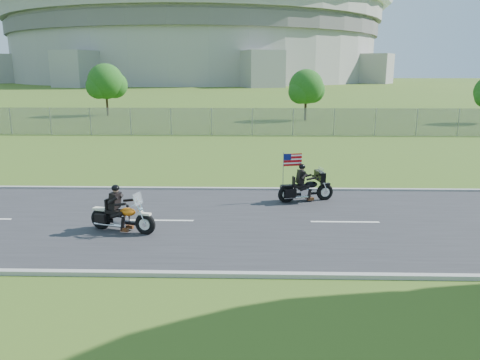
{
  "coord_description": "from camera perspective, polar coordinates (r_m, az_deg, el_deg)",
  "views": [
    {
      "loc": [
        0.98,
        -14.39,
        4.89
      ],
      "look_at": [
        0.62,
        0.0,
        1.41
      ],
      "focal_mm": 35.0,
      "sensor_mm": 36.0,
      "label": 1
    }
  ],
  "objects": [
    {
      "name": "motorcycle_lead",
      "position": [
        14.61,
        -14.26,
        -4.43
      ],
      "size": [
        2.16,
        0.95,
        1.49
      ],
      "rotation": [
        0.0,
        0.0,
        -0.29
      ],
      "color": "black",
      "rests_on": "ground"
    },
    {
      "name": "curb_north",
      "position": [
        19.09,
        -1.54,
        -1.11
      ],
      "size": [
        120.0,
        0.18,
        0.12
      ],
      "primitive_type": "cube",
      "color": "#9E9B93",
      "rests_on": "ground"
    },
    {
      "name": "stadium",
      "position": [
        185.89,
        -5.24,
        16.82
      ],
      "size": [
        140.4,
        140.4,
        29.2
      ],
      "color": "#A3A099",
      "rests_on": "ground"
    },
    {
      "name": "road",
      "position": [
        15.22,
        -2.33,
        -5.08
      ],
      "size": [
        120.0,
        8.0,
        0.04
      ],
      "primitive_type": "cube",
      "color": "#28282B",
      "rests_on": "ground"
    },
    {
      "name": "fence",
      "position": [
        35.12,
        -8.42,
        7.08
      ],
      "size": [
        60.0,
        0.03,
        2.0
      ],
      "primitive_type": "cube",
      "color": "gray",
      "rests_on": "ground"
    },
    {
      "name": "curb_south",
      "position": [
        11.46,
        -3.67,
        -11.43
      ],
      "size": [
        120.0,
        0.18,
        0.12
      ],
      "primitive_type": "cube",
      "color": "#9E9B93",
      "rests_on": "ground"
    },
    {
      "name": "tree_fence_near",
      "position": [
        44.75,
        8.11,
        10.99
      ],
      "size": [
        3.52,
        3.28,
        4.75
      ],
      "color": "#382316",
      "rests_on": "ground"
    },
    {
      "name": "motorcycle_follow",
      "position": [
        17.49,
        8.02,
        -1.08
      ],
      "size": [
        2.13,
        0.94,
        1.81
      ],
      "rotation": [
        0.0,
        0.0,
        0.24
      ],
      "color": "black",
      "rests_on": "ground"
    },
    {
      "name": "tree_fence_mid",
      "position": [
        50.71,
        -15.98,
        11.28
      ],
      "size": [
        3.96,
        3.69,
        5.3
      ],
      "color": "#382316",
      "rests_on": "ground"
    },
    {
      "name": "ground",
      "position": [
        15.23,
        -2.32,
        -5.16
      ],
      "size": [
        420.0,
        420.0,
        0.0
      ],
      "primitive_type": "plane",
      "color": "#3B591B",
      "rests_on": "ground"
    }
  ]
}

